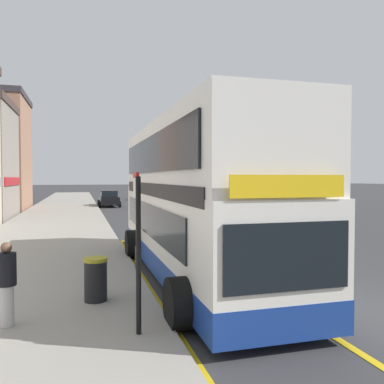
{
  "coord_description": "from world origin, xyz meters",
  "views": [
    {
      "loc": [
        -5.6,
        -7.02,
        2.85
      ],
      "look_at": [
        -2.06,
        5.57,
        2.38
      ],
      "focal_mm": 37.21,
      "sensor_mm": 36.0,
      "label": 1
    }
  ],
  "objects_px": {
    "pedestrian_waiting_near_sign": "(7,281)",
    "parked_car_navy_distant": "(146,194)",
    "litter_bin": "(96,279)",
    "parked_car_black_kerbside": "(109,199)",
    "bus_stop_sign": "(138,239)",
    "double_decker_bus": "(193,205)",
    "parked_car_teal_behind": "(221,210)"
  },
  "relations": [
    {
      "from": "bus_stop_sign",
      "to": "parked_car_black_kerbside",
      "type": "xyz_separation_m",
      "value": [
        1.75,
        32.94,
        -0.98
      ]
    },
    {
      "from": "parked_car_navy_distant",
      "to": "litter_bin",
      "type": "bearing_deg",
      "value": -102.74
    },
    {
      "from": "parked_car_teal_behind",
      "to": "litter_bin",
      "type": "distance_m",
      "value": 16.88
    },
    {
      "from": "parked_car_teal_behind",
      "to": "bus_stop_sign",
      "type": "bearing_deg",
      "value": -114.64
    },
    {
      "from": "bus_stop_sign",
      "to": "parked_car_navy_distant",
      "type": "bearing_deg",
      "value": 80.74
    },
    {
      "from": "parked_car_navy_distant",
      "to": "litter_bin",
      "type": "distance_m",
      "value": 42.68
    },
    {
      "from": "double_decker_bus",
      "to": "pedestrian_waiting_near_sign",
      "type": "relative_size",
      "value": 7.09
    },
    {
      "from": "parked_car_navy_distant",
      "to": "pedestrian_waiting_near_sign",
      "type": "relative_size",
      "value": 2.72
    },
    {
      "from": "bus_stop_sign",
      "to": "parked_car_black_kerbside",
      "type": "bearing_deg",
      "value": 86.95
    },
    {
      "from": "parked_car_black_kerbside",
      "to": "parked_car_navy_distant",
      "type": "bearing_deg",
      "value": -113.43
    },
    {
      "from": "pedestrian_waiting_near_sign",
      "to": "parked_car_black_kerbside",
      "type": "bearing_deg",
      "value": 82.85
    },
    {
      "from": "parked_car_black_kerbside",
      "to": "double_decker_bus",
      "type": "bearing_deg",
      "value": 93.56
    },
    {
      "from": "pedestrian_waiting_near_sign",
      "to": "litter_bin",
      "type": "height_order",
      "value": "pedestrian_waiting_near_sign"
    },
    {
      "from": "parked_car_navy_distant",
      "to": "parked_car_black_kerbside",
      "type": "bearing_deg",
      "value": -118.3
    },
    {
      "from": "bus_stop_sign",
      "to": "parked_car_black_kerbside",
      "type": "relative_size",
      "value": 0.67
    },
    {
      "from": "parked_car_navy_distant",
      "to": "litter_bin",
      "type": "relative_size",
      "value": 4.39
    },
    {
      "from": "parked_car_black_kerbside",
      "to": "pedestrian_waiting_near_sign",
      "type": "bearing_deg",
      "value": 85.53
    },
    {
      "from": "litter_bin",
      "to": "pedestrian_waiting_near_sign",
      "type": "bearing_deg",
      "value": -145.86
    },
    {
      "from": "litter_bin",
      "to": "parked_car_black_kerbside",
      "type": "bearing_deg",
      "value": 85.55
    },
    {
      "from": "parked_car_black_kerbside",
      "to": "litter_bin",
      "type": "relative_size",
      "value": 4.39
    },
    {
      "from": "parked_car_black_kerbside",
      "to": "parked_car_teal_behind",
      "type": "bearing_deg",
      "value": 112.62
    },
    {
      "from": "parked_car_teal_behind",
      "to": "litter_bin",
      "type": "relative_size",
      "value": 4.39
    },
    {
      "from": "double_decker_bus",
      "to": "parked_car_navy_distant",
      "type": "xyz_separation_m",
      "value": [
        4.98,
        39.82,
        -1.26
      ]
    },
    {
      "from": "pedestrian_waiting_near_sign",
      "to": "parked_car_navy_distant",
      "type": "bearing_deg",
      "value": 77.64
    },
    {
      "from": "double_decker_bus",
      "to": "litter_bin",
      "type": "bearing_deg",
      "value": -143.06
    },
    {
      "from": "parked_car_teal_behind",
      "to": "pedestrian_waiting_near_sign",
      "type": "relative_size",
      "value": 2.72
    },
    {
      "from": "litter_bin",
      "to": "parked_car_teal_behind",
      "type": "bearing_deg",
      "value": 60.64
    },
    {
      "from": "parked_car_teal_behind",
      "to": "parked_car_black_kerbside",
      "type": "relative_size",
      "value": 1.0
    },
    {
      "from": "parked_car_black_kerbside",
      "to": "bus_stop_sign",
      "type": "bearing_deg",
      "value": 89.64
    },
    {
      "from": "parked_car_teal_behind",
      "to": "double_decker_bus",
      "type": "bearing_deg",
      "value": -113.52
    },
    {
      "from": "bus_stop_sign",
      "to": "parked_car_black_kerbside",
      "type": "height_order",
      "value": "bus_stop_sign"
    },
    {
      "from": "double_decker_bus",
      "to": "pedestrian_waiting_near_sign",
      "type": "xyz_separation_m",
      "value": [
        -4.46,
        -3.23,
        -1.09
      ]
    }
  ]
}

